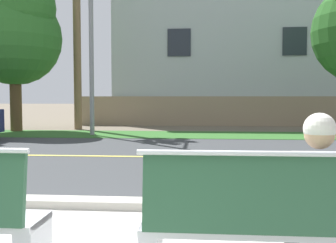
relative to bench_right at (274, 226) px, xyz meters
The scene contains 11 objects.
ground_plane 7.72m from the bench_right, 99.89° to the left, with size 140.00×140.00×0.00m, color #665B4C.
curb_edge 2.38m from the bench_right, 124.31° to the left, with size 44.00×0.30×0.11m, color #ADA89E.
street_asphalt 6.25m from the bench_right, 102.26° to the left, with size 52.00×8.00×0.01m, color #383A3D.
road_centre_line 6.25m from the bench_right, 102.26° to the left, with size 48.00×0.14×0.01m, color #E0CC4C.
far_verge_grass 11.53m from the bench_right, 96.59° to the left, with size 48.00×2.80×0.02m, color #2D6026.
bench_right is the anchor object (origin of this frame).
seated_person_grey 0.42m from the bench_right, 28.23° to the left, with size 0.52×0.68×1.25m.
streetlamp 12.61m from the bench_right, 111.24° to the left, with size 0.24×2.10×7.28m.
shade_tree_left 14.98m from the bench_right, 122.01° to the left, with size 3.68×3.68×6.07m.
garden_wall 16.15m from the bench_right, 89.80° to the left, with size 13.00×0.36×1.40m, color gray.
house_across_street 19.69m from the bench_right, 86.63° to the left, with size 12.85×6.91×7.77m.
Camera 1 is at (0.81, -2.35, 1.36)m, focal length 42.29 mm.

